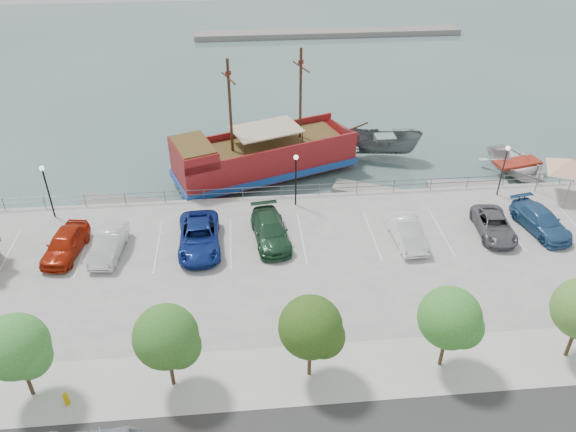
{
  "coord_description": "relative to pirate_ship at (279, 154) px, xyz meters",
  "views": [
    {
      "loc": [
        -3.92,
        -29.68,
        23.1
      ],
      "look_at": [
        -1.0,
        2.0,
        2.0
      ],
      "focal_mm": 35.0,
      "sensor_mm": 36.0,
      "label": 1
    }
  ],
  "objects": [
    {
      "name": "ground",
      "position": [
        0.77,
        -13.3,
        -1.89
      ],
      "size": [
        160.0,
        160.0,
        0.0
      ],
      "primitive_type": "plane",
      "color": "#3E5957"
    },
    {
      "name": "sidewalk",
      "position": [
        0.77,
        -23.3,
        -0.87
      ],
      "size": [
        100.0,
        4.0,
        0.05
      ],
      "primitive_type": "cube",
      "color": "beige",
      "rests_on": "land_slab"
    },
    {
      "name": "seawall_railing",
      "position": [
        0.77,
        -5.5,
        -0.36
      ],
      "size": [
        50.0,
        0.06,
        1.0
      ],
      "color": "#545960",
      "rests_on": "land_slab"
    },
    {
      "name": "far_shore",
      "position": [
        10.77,
        41.7,
        -1.49
      ],
      "size": [
        40.0,
        3.0,
        0.8
      ],
      "primitive_type": "cube",
      "color": "gray",
      "rests_on": "ground"
    },
    {
      "name": "pirate_ship",
      "position": [
        0.0,
        0.0,
        0.0
      ],
      "size": [
        18.15,
        10.51,
        11.27
      ],
      "rotation": [
        0.0,
        0.0,
        0.35
      ],
      "color": "maroon",
      "rests_on": "ground"
    },
    {
      "name": "patrol_boat",
      "position": [
        9.79,
        2.03,
        -0.62
      ],
      "size": [
        6.95,
        3.98,
        2.53
      ],
      "primitive_type": "imported",
      "rotation": [
        0.0,
        0.0,
        1.32
      ],
      "color": "#53595D",
      "rests_on": "ground"
    },
    {
      "name": "speedboat",
      "position": [
        20.64,
        -1.92,
        -1.2
      ],
      "size": [
        6.09,
        7.53,
        1.38
      ],
      "primitive_type": "imported",
      "rotation": [
        0.0,
        0.0,
        0.22
      ],
      "color": "silver",
      "rests_on": "ground"
    },
    {
      "name": "dock_west",
      "position": [
        -12.86,
        -4.1,
        -1.7
      ],
      "size": [
        6.76,
        3.49,
        0.37
      ],
      "primitive_type": "cube",
      "rotation": [
        0.0,
        0.0,
        -0.26
      ],
      "color": "slate",
      "rests_on": "ground"
    },
    {
      "name": "dock_mid",
      "position": [
        7.43,
        -4.1,
        -1.7
      ],
      "size": [
        6.69,
        4.41,
        0.37
      ],
      "primitive_type": "cube",
      "rotation": [
        0.0,
        0.0,
        -0.43
      ],
      "color": "gray",
      "rests_on": "ground"
    },
    {
      "name": "dock_east",
      "position": [
        15.61,
        -4.1,
        -1.69
      ],
      "size": [
        6.96,
        2.59,
        0.39
      ],
      "primitive_type": "cube",
      "rotation": [
        0.0,
        0.0,
        -0.1
      ],
      "color": "gray",
      "rests_on": "ground"
    },
    {
      "name": "canopy_tent",
      "position": [
        21.79,
        -7.31,
        2.35
      ],
      "size": [
        5.79,
        5.79,
        3.72
      ],
      "rotation": [
        0.0,
        0.0,
        0.38
      ],
      "color": "slate",
      "rests_on": "land_slab"
    },
    {
      "name": "fire_hydrant",
      "position": [
        -12.35,
        -24.1,
        -0.45
      ],
      "size": [
        0.28,
        0.28,
        0.81
      ],
      "rotation": [
        0.0,
        0.0,
        0.24
      ],
      "color": "#D9AB02",
      "rests_on": "sidewalk"
    },
    {
      "name": "lamp_post_left",
      "position": [
        -17.23,
        -6.8,
        2.05
      ],
      "size": [
        0.36,
        0.36,
        4.28
      ],
      "color": "black",
      "rests_on": "land_slab"
    },
    {
      "name": "lamp_post_mid",
      "position": [
        0.77,
        -6.8,
        2.05
      ],
      "size": [
        0.36,
        0.36,
        4.28
      ],
      "color": "black",
      "rests_on": "land_slab"
    },
    {
      "name": "lamp_post_right",
      "position": [
        16.77,
        -6.8,
        2.05
      ],
      "size": [
        0.36,
        0.36,
        4.28
      ],
      "color": "black",
      "rests_on": "land_slab"
    },
    {
      "name": "tree_b",
      "position": [
        -14.09,
        -23.38,
        2.41
      ],
      "size": [
        3.3,
        3.2,
        5.0
      ],
      "color": "#473321",
      "rests_on": "sidewalk"
    },
    {
      "name": "tree_c",
      "position": [
        -7.09,
        -23.38,
        2.41
      ],
      "size": [
        3.3,
        3.2,
        5.0
      ],
      "color": "#473321",
      "rests_on": "sidewalk"
    },
    {
      "name": "tree_d",
      "position": [
        -0.09,
        -23.38,
        2.41
      ],
      "size": [
        3.3,
        3.2,
        5.0
      ],
      "color": "#473321",
      "rests_on": "sidewalk"
    },
    {
      "name": "tree_e",
      "position": [
        6.91,
        -23.38,
        2.41
      ],
      "size": [
        3.3,
        3.2,
        5.0
      ],
      "color": "#473321",
      "rests_on": "sidewalk"
    },
    {
      "name": "parked_car_a",
      "position": [
        -15.24,
        -11.51,
        -0.05
      ],
      "size": [
        2.75,
        5.16,
        1.67
      ],
      "primitive_type": "imported",
      "rotation": [
        0.0,
        0.0,
        -0.17
      ],
      "color": "#A21F09",
      "rests_on": "land_slab"
    },
    {
      "name": "parked_car_b",
      "position": [
        -12.37,
        -11.75,
        -0.11
      ],
      "size": [
        2.12,
        4.86,
        1.55
      ],
      "primitive_type": "imported",
      "rotation": [
        0.0,
        0.0,
        -0.1
      ],
      "color": "silver",
      "rests_on": "land_slab"
    },
    {
      "name": "parked_car_c",
      "position": [
        -6.33,
        -11.55,
        -0.06
      ],
      "size": [
        2.98,
        6.07,
        1.66
      ],
      "primitive_type": "imported",
      "rotation": [
        0.0,
        0.0,
        0.04
      ],
      "color": "navy",
      "rests_on": "land_slab"
    },
    {
      "name": "parked_car_d",
      "position": [
        -1.46,
        -11.21,
        -0.09
      ],
      "size": [
        2.87,
        5.75,
        1.6
      ],
      "primitive_type": "imported",
      "rotation": [
        0.0,
        0.0,
        0.12
      ],
      "color": "#1E442A",
      "rests_on": "land_slab"
    },
    {
      "name": "parked_car_f",
      "position": [
        7.94,
        -12.1,
        -0.08
      ],
      "size": [
        1.99,
        5.02,
        1.62
      ],
      "primitive_type": "imported",
      "rotation": [
        0.0,
        0.0,
        0.06
      ],
      "color": "white",
      "rests_on": "land_slab"
    },
    {
      "name": "parked_car_g",
      "position": [
        14.34,
        -11.84,
        -0.21
      ],
      "size": [
        2.71,
        5.1,
        1.37
      ],
      "primitive_type": "imported",
      "rotation": [
        0.0,
        0.0,
        -0.09
      ],
      "color": "#595A61",
      "rests_on": "land_slab"
    },
    {
      "name": "parked_car_h",
      "position": [
        17.82,
        -11.72,
        -0.12
      ],
      "size": [
        3.16,
        5.64,
        1.54
      ],
      "primitive_type": "imported",
      "rotation": [
        0.0,
        0.0,
        0.2
      ],
      "color": "#295482",
      "rests_on": "land_slab"
    }
  ]
}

